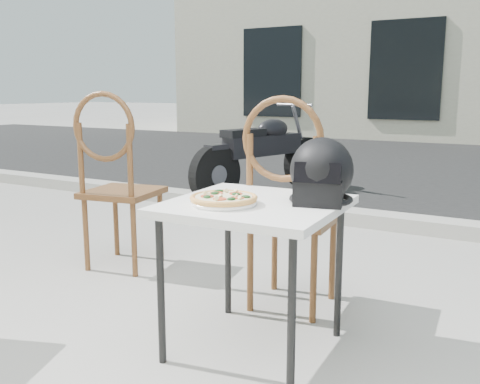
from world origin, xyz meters
The scene contains 9 objects.
street_asphalt centered at (0.00, 7.00, 0.00)m, with size 30.00×8.00×0.00m, color black.
curb centered at (0.00, 3.00, 0.06)m, with size 30.00×0.25×0.12m, color #9E9C93.
cafe_table_main centered at (0.01, 0.54, 0.62)m, with size 0.74×0.74×0.68m.
plate centered at (-0.07, 0.42, 0.69)m, with size 0.33×0.33×0.02m.
pizza centered at (-0.07, 0.42, 0.71)m, with size 0.34×0.34×0.04m.
helmet centered at (0.27, 0.66, 0.80)m, with size 0.33×0.33×0.28m.
cafe_chair_main centered at (-0.04, 1.00, 0.63)m, with size 0.46×0.46×1.13m.
cafe_chair_side centered at (-1.27, 1.07, 0.64)m, with size 0.51×0.51×1.15m.
motorcycle centered at (-1.60, 3.81, 0.44)m, with size 0.77×1.96×1.00m.
Camera 1 is at (1.06, -1.45, 1.15)m, focal length 40.00 mm.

